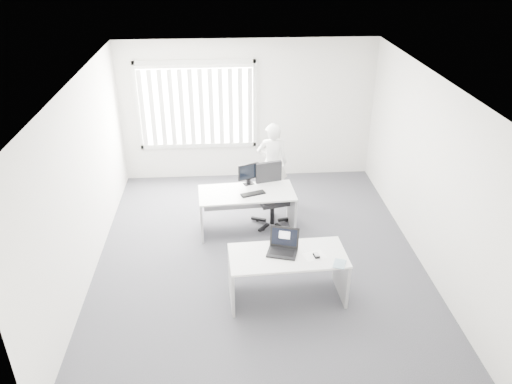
{
  "coord_description": "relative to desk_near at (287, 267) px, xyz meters",
  "views": [
    {
      "loc": [
        -0.48,
        -6.45,
        4.57
      ],
      "look_at": [
        -0.03,
        0.15,
        1.08
      ],
      "focal_mm": 35.0,
      "sensor_mm": 36.0,
      "label": 1
    }
  ],
  "objects": [
    {
      "name": "wall_back",
      "position": [
        -0.32,
        3.98,
        0.88
      ],
      "size": [
        5.0,
        0.02,
        2.8
      ],
      "primitive_type": "cube",
      "color": "silver",
      "rests_on": "ground"
    },
    {
      "name": "wall_left",
      "position": [
        -2.82,
        0.98,
        0.88
      ],
      "size": [
        0.02,
        6.0,
        2.8
      ],
      "primitive_type": "cube",
      "color": "silver",
      "rests_on": "ground"
    },
    {
      "name": "office_chair",
      "position": [
        -0.02,
        2.03,
        -0.18
      ],
      "size": [
        0.75,
        0.75,
        1.09
      ],
      "rotation": [
        0.0,
        0.0,
        0.24
      ],
      "color": "black",
      "rests_on": "ground"
    },
    {
      "name": "booklet",
      "position": [
        0.64,
        -0.26,
        0.21
      ],
      "size": [
        0.22,
        0.25,
        0.01
      ],
      "primitive_type": "cube",
      "rotation": [
        0.0,
        0.0,
        -0.38
      ],
      "color": "silver",
      "rests_on": "desk_near"
    },
    {
      "name": "window",
      "position": [
        -1.32,
        3.94,
        1.03
      ],
      "size": [
        2.32,
        0.06,
        1.76
      ],
      "primitive_type": "cube",
      "color": "silver",
      "rests_on": "wall_back"
    },
    {
      "name": "wall_front",
      "position": [
        -0.32,
        -2.02,
        0.88
      ],
      "size": [
        5.0,
        0.02,
        2.8
      ],
      "primitive_type": "cube",
      "color": "silver",
      "rests_on": "ground"
    },
    {
      "name": "mouse",
      "position": [
        0.37,
        -0.07,
        0.22
      ],
      "size": [
        0.08,
        0.12,
        0.05
      ],
      "primitive_type": null,
      "rotation": [
        0.0,
        0.0,
        0.18
      ],
      "color": "silver",
      "rests_on": "paper_sheet"
    },
    {
      "name": "desk_far",
      "position": [
        -0.46,
        1.83,
        0.0
      ],
      "size": [
        1.63,
        0.84,
        0.72
      ],
      "rotation": [
        0.0,
        0.0,
        0.07
      ],
      "color": "silver",
      "rests_on": "ground"
    },
    {
      "name": "blinds",
      "position": [
        -1.32,
        3.88,
        1.0
      ],
      "size": [
        2.2,
        0.1,
        1.5
      ],
      "primitive_type": null,
      "color": "white",
      "rests_on": "wall_back"
    },
    {
      "name": "desk_near",
      "position": [
        0.0,
        0.0,
        0.0
      ],
      "size": [
        1.6,
        0.81,
        0.72
      ],
      "rotation": [
        0.0,
        0.0,
        0.05
      ],
      "color": "silver",
      "rests_on": "ground"
    },
    {
      "name": "person",
      "position": [
        0.07,
        2.84,
        0.26
      ],
      "size": [
        0.58,
        0.4,
        1.55
      ],
      "primitive_type": "imported",
      "rotation": [
        0.0,
        0.0,
        3.09
      ],
      "color": "silver",
      "rests_on": "ground"
    },
    {
      "name": "laptop",
      "position": [
        -0.07,
        0.03,
        0.35
      ],
      "size": [
        0.47,
        0.45,
        0.3
      ],
      "primitive_type": null,
      "rotation": [
        0.0,
        0.0,
        -0.29
      ],
      "color": "black",
      "rests_on": "desk_near"
    },
    {
      "name": "monitor",
      "position": [
        -0.41,
        2.12,
        0.39
      ],
      "size": [
        0.39,
        0.25,
        0.38
      ],
      "primitive_type": null,
      "rotation": [
        0.0,
        0.0,
        0.41
      ],
      "color": "black",
      "rests_on": "desk_far"
    },
    {
      "name": "ground",
      "position": [
        -0.32,
        0.98,
        -0.52
      ],
      "size": [
        6.0,
        6.0,
        0.0
      ],
      "primitive_type": "plane",
      "color": "#595861",
      "rests_on": "ground"
    },
    {
      "name": "ceiling",
      "position": [
        -0.32,
        0.98,
        2.28
      ],
      "size": [
        5.0,
        6.0,
        0.02
      ],
      "primitive_type": "cube",
      "color": "silver",
      "rests_on": "wall_back"
    },
    {
      "name": "paper_sheet",
      "position": [
        0.35,
        -0.04,
        0.2
      ],
      "size": [
        0.33,
        0.28,
        0.0
      ],
      "primitive_type": "cube",
      "rotation": [
        0.0,
        0.0,
        0.29
      ],
      "color": "white",
      "rests_on": "desk_near"
    },
    {
      "name": "wall_right",
      "position": [
        2.18,
        0.98,
        0.88
      ],
      "size": [
        0.02,
        6.0,
        2.8
      ],
      "primitive_type": "cube",
      "color": "silver",
      "rests_on": "ground"
    },
    {
      "name": "keyboard",
      "position": [
        -0.36,
        1.74,
        0.21
      ],
      "size": [
        0.43,
        0.26,
        0.02
      ],
      "primitive_type": "cube",
      "rotation": [
        0.0,
        0.0,
        0.33
      ],
      "color": "black",
      "rests_on": "desk_far"
    }
  ]
}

